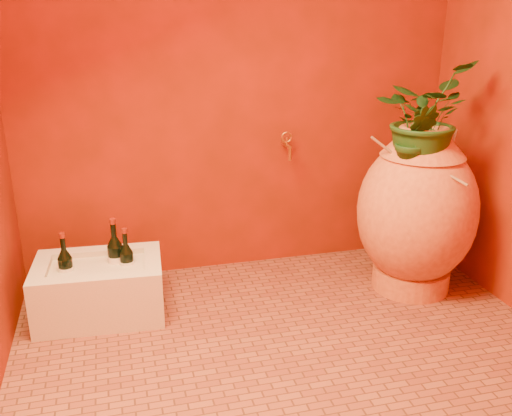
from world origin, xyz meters
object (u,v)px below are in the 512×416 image
object	(u,v)px
amphora	(417,211)
wine_bottle_b	(127,263)
stone_basin	(100,289)
wine_bottle_c	(116,258)
wall_tap	(287,144)
wine_bottle_a	(66,270)

from	to	relation	value
amphora	wine_bottle_b	xyz separation A→B (m)	(-1.54, 0.13, -0.19)
wine_bottle_b	stone_basin	bearing A→B (deg)	-177.98
wine_bottle_c	wall_tap	bearing A→B (deg)	16.77
amphora	wine_bottle_c	distance (m)	1.61
stone_basin	wine_bottle_a	size ratio (longest dim) A/B	2.17
amphora	stone_basin	distance (m)	1.72
amphora	wine_bottle_c	world-z (taller)	amphora
wine_bottle_a	wine_bottle_b	world-z (taller)	wine_bottle_a
stone_basin	wall_tap	bearing A→B (deg)	17.68
wall_tap	wine_bottle_c	bearing A→B (deg)	-163.23
stone_basin	wine_bottle_b	xyz separation A→B (m)	(0.15, 0.01, 0.13)
wine_bottle_a	wine_bottle_c	xyz separation A→B (m)	(0.24, 0.05, 0.01)
wine_bottle_c	wall_tap	size ratio (longest dim) A/B	2.16
wine_bottle_c	wall_tap	xyz separation A→B (m)	(1.01, 0.30, 0.47)
stone_basin	wall_tap	distance (m)	1.30
amphora	wine_bottle_b	size ratio (longest dim) A/B	3.13
wine_bottle_a	wine_bottle_c	distance (m)	0.25
amphora	wine_bottle_a	xyz separation A→B (m)	(-1.84, 0.13, -0.19)
wall_tap	wine_bottle_a	bearing A→B (deg)	-164.41
stone_basin	wine_bottle_c	xyz separation A→B (m)	(0.09, 0.05, 0.14)
stone_basin	wine_bottle_a	world-z (taller)	wine_bottle_a
amphora	wall_tap	bearing A→B (deg)	140.99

